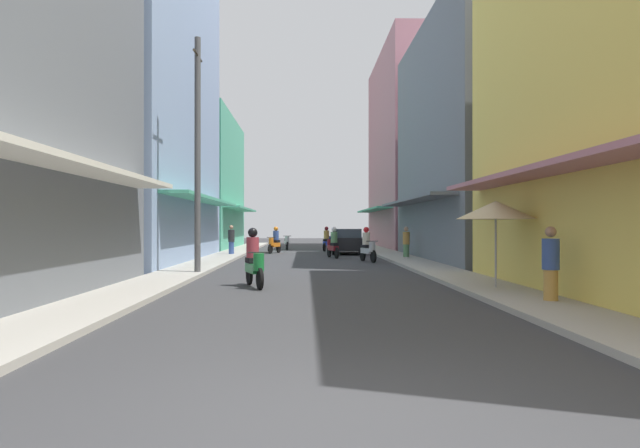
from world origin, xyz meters
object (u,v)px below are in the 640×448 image
at_px(vendor_umbrella, 496,210).
at_px(utility_pole, 198,154).
at_px(motorbike_white, 287,242).
at_px(parked_car, 347,241).
at_px(pedestrian_far, 551,266).
at_px(motorbike_maroon, 333,244).
at_px(motorbike_orange, 275,241).
at_px(pedestrian_midway, 406,243).
at_px(motorbike_silver, 368,246).
at_px(motorbike_blue, 327,240).
at_px(pedestrian_crossing, 231,241).
at_px(motorbike_green, 254,261).

xyz_separation_m(vendor_umbrella, utility_pole, (-8.24, 4.63, 1.98)).
height_order(motorbike_white, parked_car, parked_car).
bearing_deg(pedestrian_far, motorbike_maroon, 102.39).
height_order(motorbike_orange, pedestrian_midway, pedestrian_midway).
relative_size(motorbike_silver, motorbike_blue, 1.02).
height_order(parked_car, pedestrian_crossing, pedestrian_crossing).
bearing_deg(motorbike_maroon, motorbike_orange, 124.32).
distance_m(motorbike_maroon, vendor_umbrella, 14.41).
bearing_deg(pedestrian_crossing, motorbike_maroon, -18.50).
distance_m(parked_car, utility_pole, 14.96).
relative_size(motorbike_orange, motorbike_silver, 0.98).
relative_size(parked_car, pedestrian_midway, 2.67).
bearing_deg(motorbike_silver, motorbike_blue, 97.59).
bearing_deg(parked_car, pedestrian_midway, -64.67).
bearing_deg(motorbike_green, pedestrian_midway, 61.43).
relative_size(motorbike_orange, parked_car, 0.41).
distance_m(motorbike_white, parked_car, 6.11).
bearing_deg(motorbike_silver, motorbike_green, -113.33).
bearing_deg(motorbike_silver, motorbike_maroon, 114.85).
bearing_deg(motorbike_white, pedestrian_far, -76.13).
xyz_separation_m(motorbike_green, pedestrian_crossing, (-2.60, 14.51, 0.13)).
distance_m(motorbike_white, pedestrian_crossing, 7.58).
bearing_deg(utility_pole, motorbike_green, -57.21).
height_order(motorbike_white, pedestrian_crossing, pedestrian_crossing).
relative_size(motorbike_maroon, motorbike_blue, 1.02).
height_order(parked_car, vendor_umbrella, vendor_umbrella).
height_order(motorbike_white, motorbike_green, motorbike_green).
bearing_deg(pedestrian_midway, motorbike_green, -118.57).
bearing_deg(motorbike_silver, parked_car, 92.90).
bearing_deg(pedestrian_far, parked_car, 97.11).
xyz_separation_m(motorbike_green, parked_car, (3.82, 16.70, 0.04)).
relative_size(motorbike_silver, parked_car, 0.42).
distance_m(motorbike_maroon, parked_car, 4.12).
bearing_deg(parked_car, vendor_umbrella, -82.89).
bearing_deg(motorbike_silver, utility_pole, -135.24).
bearing_deg(motorbike_maroon, motorbike_green, -102.29).
xyz_separation_m(motorbike_white, vendor_umbrella, (5.92, -22.82, 1.51)).
bearing_deg(motorbike_maroon, vendor_umbrella, -76.75).
bearing_deg(motorbike_blue, pedestrian_crossing, -133.99).
xyz_separation_m(motorbike_silver, parked_car, (-0.36, 7.02, 0.04)).
distance_m(motorbike_silver, vendor_umbrella, 11.17).
relative_size(motorbike_white, motorbike_maroon, 1.02).
bearing_deg(pedestrian_crossing, pedestrian_midway, -18.66).
bearing_deg(pedestrian_midway, vendor_umbrella, -90.96).
height_order(motorbike_silver, parked_car, motorbike_silver).
xyz_separation_m(motorbike_blue, parked_car, (1.03, -3.40, 0.04)).
xyz_separation_m(motorbike_green, pedestrian_midway, (6.27, 11.52, 0.09)).
bearing_deg(motorbike_green, parked_car, 77.11).
height_order(motorbike_orange, pedestrian_crossing, pedestrian_crossing).
height_order(pedestrian_midway, utility_pole, utility_pole).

